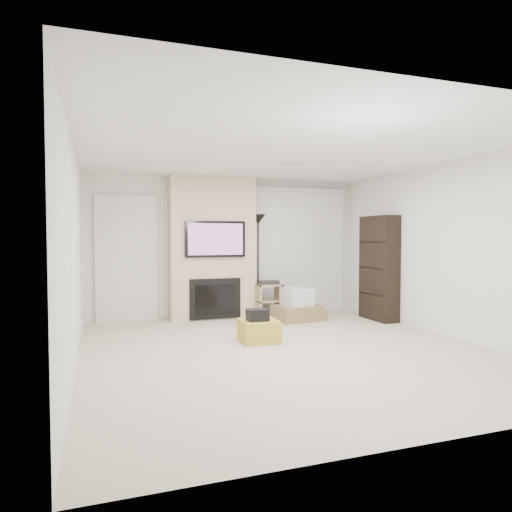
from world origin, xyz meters
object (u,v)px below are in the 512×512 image
object	(u,v)px
av_stand	(268,298)
bookshelf	(379,268)
ottoman	(259,331)
box_stack	(297,308)
floor_lamp	(258,236)

from	to	relation	value
av_stand	bookshelf	world-z (taller)	bookshelf
ottoman	bookshelf	xyz separation A→B (m)	(2.53, 0.90, 0.75)
ottoman	box_stack	distance (m)	1.77
av_stand	box_stack	world-z (taller)	av_stand
floor_lamp	bookshelf	world-z (taller)	floor_lamp
ottoman	box_stack	xyz separation A→B (m)	(1.17, 1.32, 0.06)
floor_lamp	bookshelf	xyz separation A→B (m)	(1.85, -1.06, -0.55)
ottoman	bookshelf	size ratio (longest dim) A/B	0.28
ottoman	av_stand	bearing A→B (deg)	65.46
box_stack	bookshelf	bearing A→B (deg)	-17.28
av_stand	bookshelf	size ratio (longest dim) A/B	0.37
box_stack	ottoman	bearing A→B (deg)	-131.59
box_stack	bookshelf	xyz separation A→B (m)	(1.35, -0.42, 0.69)
av_stand	bookshelf	distance (m)	2.00
box_stack	bookshelf	distance (m)	1.58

